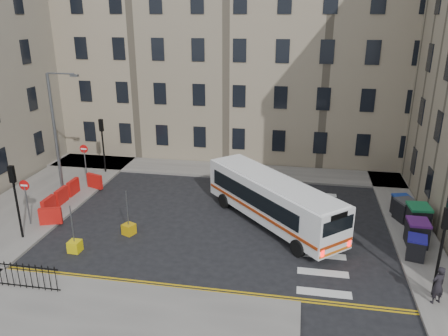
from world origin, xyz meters
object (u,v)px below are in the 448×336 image
(streetlamp, at_px, (55,133))
(bollard_yellow, at_px, (75,246))
(bollard_chevron, at_px, (129,229))
(wheelie_bin_b, at_px, (417,233))
(wheelie_bin_e, at_px, (402,206))
(pedestrian, at_px, (438,285))
(wheelie_bin_a, at_px, (416,248))
(wheelie_bin_c, at_px, (418,218))
(wheelie_bin_d, at_px, (405,210))
(bus, at_px, (272,199))

(streetlamp, bearing_deg, bollard_yellow, -56.34)
(bollard_yellow, height_order, bollard_chevron, same)
(streetlamp, xyz_separation_m, wheelie_bin_b, (21.86, -3.03, -3.50))
(bollard_yellow, bearing_deg, streetlamp, 123.66)
(wheelie_bin_e, xyz_separation_m, pedestrian, (-0.23, -8.56, 0.25))
(streetlamp, height_order, wheelie_bin_a, streetlamp)
(wheelie_bin_c, bearing_deg, pedestrian, -99.81)
(pedestrian, bearing_deg, bollard_chevron, -41.43)
(wheelie_bin_d, xyz_separation_m, bollard_yellow, (-17.42, -6.54, -0.49))
(bus, relative_size, bollard_chevron, 14.89)
(wheelie_bin_b, xyz_separation_m, wheelie_bin_c, (0.43, 1.77, 0.05))
(wheelie_bin_d, distance_m, wheelie_bin_e, 0.65)
(wheelie_bin_e, bearing_deg, wheelie_bin_a, -108.21)
(wheelie_bin_d, relative_size, bollard_chevron, 2.42)
(wheelie_bin_a, bearing_deg, bus, 173.07)
(bollard_yellow, bearing_deg, wheelie_bin_c, 16.87)
(wheelie_bin_e, xyz_separation_m, bollard_yellow, (-17.34, -7.18, -0.46))
(streetlamp, bearing_deg, bus, -6.85)
(bus, xyz_separation_m, wheelie_bin_d, (7.68, 1.57, -0.79))
(pedestrian, bearing_deg, bus, -68.49)
(wheelie_bin_d, bearing_deg, streetlamp, 156.46)
(wheelie_bin_d, bearing_deg, bus, 168.36)
(bus, height_order, wheelie_bin_a, bus)
(wheelie_bin_b, bearing_deg, wheelie_bin_e, 91.73)
(wheelie_bin_b, relative_size, wheelie_bin_c, 0.93)
(wheelie_bin_b, height_order, bollard_chevron, wheelie_bin_b)
(streetlamp, distance_m, wheelie_bin_b, 22.34)
(streetlamp, xyz_separation_m, wheelie_bin_c, (22.28, -1.26, -3.45))
(wheelie_bin_e, bearing_deg, pedestrian, -106.72)
(bus, bearing_deg, bollard_yellow, 164.33)
(wheelie_bin_a, height_order, wheelie_bin_c, wheelie_bin_c)
(wheelie_bin_a, relative_size, wheelie_bin_c, 0.83)
(wheelie_bin_b, bearing_deg, bollard_chevron, -174.42)
(wheelie_bin_a, distance_m, wheelie_bin_c, 3.29)
(wheelie_bin_b, distance_m, pedestrian, 5.03)
(streetlamp, relative_size, bollard_chevron, 13.57)
(wheelie_bin_a, bearing_deg, wheelie_bin_e, 100.58)
(streetlamp, height_order, wheelie_bin_c, streetlamp)
(bus, xyz_separation_m, pedestrian, (7.37, -6.35, -0.58))
(streetlamp, height_order, wheelie_bin_e, streetlamp)
(wheelie_bin_d, xyz_separation_m, bollard_chevron, (-15.40, -4.25, -0.49))
(streetlamp, relative_size, wheelie_bin_d, 5.61)
(streetlamp, bearing_deg, pedestrian, -20.48)
(wheelie_bin_a, bearing_deg, wheelie_bin_c, 90.22)
(bus, relative_size, pedestrian, 5.21)
(streetlamp, bearing_deg, wheelie_bin_a, -11.69)
(wheelie_bin_e, bearing_deg, bus, -178.96)
(wheelie_bin_c, bearing_deg, bollard_chevron, -172.53)
(wheelie_bin_c, distance_m, pedestrian, 6.83)
(wheelie_bin_c, relative_size, pedestrian, 0.85)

